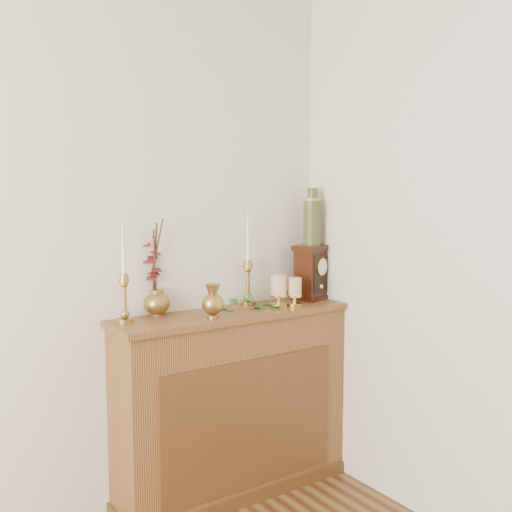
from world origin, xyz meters
TOP-DOWN VIEW (x-y plane):
  - console_shelf at (1.40, 2.10)m, footprint 1.24×0.34m
  - candlestick_left at (0.86, 2.15)m, footprint 0.08×0.08m
  - candlestick_center at (1.54, 2.19)m, footprint 0.08×0.08m
  - bud_vase at (1.22, 2.00)m, footprint 0.10×0.10m
  - ginger_jar at (1.04, 2.24)m, footprint 0.19×0.20m
  - pillar_candle_left at (1.64, 2.06)m, footprint 0.09×0.09m
  - pillar_candle_right at (1.73, 2.03)m, footprint 0.08×0.08m
  - ivy_garland at (1.57, 2.07)m, footprint 0.36×0.18m
  - mantel_clock at (1.92, 2.13)m, footprint 0.23×0.19m
  - ceramic_vase at (1.92, 2.13)m, footprint 0.10×0.10m

SIDE VIEW (x-z plane):
  - console_shelf at x=1.40m, z-range -0.03..0.90m
  - ivy_garland at x=1.57m, z-range 0.91..0.98m
  - bud_vase at x=1.22m, z-range 0.93..1.09m
  - pillar_candle_right at x=1.73m, z-range 0.93..1.09m
  - pillar_candle_left at x=1.64m, z-range 0.93..1.11m
  - mantel_clock at x=1.92m, z-range 0.93..1.22m
  - candlestick_left at x=0.86m, z-range 0.85..1.30m
  - candlestick_center at x=1.54m, z-range 0.85..1.32m
  - ginger_jar at x=1.04m, z-range 0.91..1.37m
  - ceramic_vase at x=1.92m, z-range 1.21..1.52m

